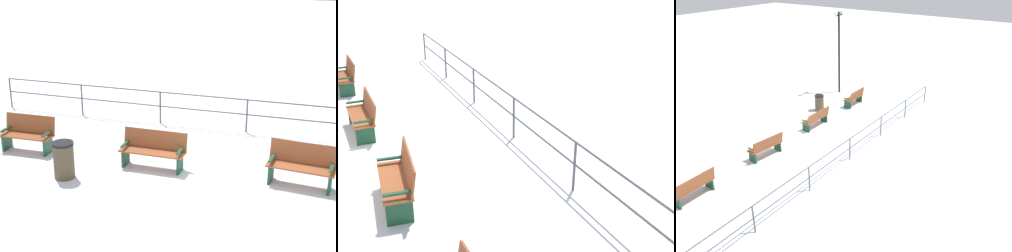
% 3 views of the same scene
% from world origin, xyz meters
% --- Properties ---
extents(ground_plane, '(80.00, 80.00, 0.00)m').
position_xyz_m(ground_plane, '(0.00, 0.00, 0.00)').
color(ground_plane, white).
rests_on(ground_plane, ground).
extents(bench_nearest, '(0.57, 1.41, 0.92)m').
position_xyz_m(bench_nearest, '(-0.00, -5.14, 0.46)').
color(bench_nearest, brown).
rests_on(bench_nearest, ground).
extents(bench_second, '(0.52, 1.58, 0.89)m').
position_xyz_m(bench_second, '(-0.00, -1.71, 0.46)').
color(bench_second, brown).
rests_on(bench_second, ground).
extents(bench_third, '(0.70, 1.54, 0.95)m').
position_xyz_m(bench_third, '(-0.10, 1.72, 0.48)').
color(bench_third, brown).
rests_on(bench_third, ground).
extents(waterfront_railing, '(0.05, 15.54, 0.98)m').
position_xyz_m(waterfront_railing, '(-3.07, 0.00, 0.68)').
color(waterfront_railing, '#4C5156').
rests_on(waterfront_railing, ground).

